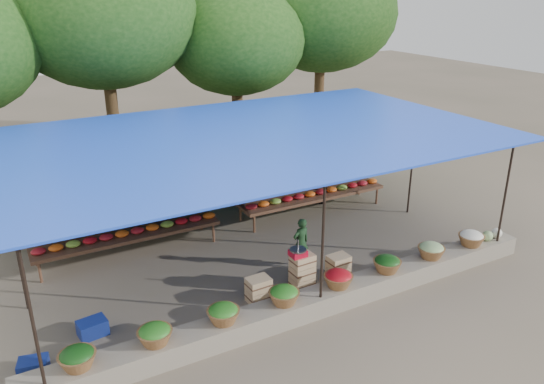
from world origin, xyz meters
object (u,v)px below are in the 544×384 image
blue_crate_front (33,367)px  crate_counter (301,275)px  blue_crate_back (93,328)px  vendor_seated (301,243)px  weighing_scale (298,252)px

blue_crate_front → crate_counter: bearing=15.3°
blue_crate_back → crate_counter: bearing=-14.0°
blue_crate_front → vendor_seated: bearing=23.3°
crate_counter → blue_crate_back: 4.08m
weighing_scale → crate_counter: bearing=0.0°
weighing_scale → vendor_seated: vendor_seated is taller
weighing_scale → blue_crate_back: bearing=173.4°
blue_crate_front → blue_crate_back: 1.19m
weighing_scale → vendor_seated: (0.57, 0.80, -0.29)m
crate_counter → vendor_seated: bearing=58.7°
weighing_scale → blue_crate_front: weighing_scale is taller
weighing_scale → blue_crate_front: (-5.00, -0.13, -0.72)m
crate_counter → weighing_scale: bearing=-180.0°
weighing_scale → vendor_seated: 1.03m
vendor_seated → blue_crate_back: vendor_seated is taller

